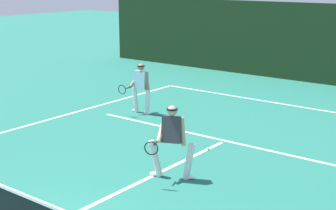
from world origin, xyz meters
The scene contains 6 objects.
court_line_baseline_far centered at (0.00, 11.07, 0.00)m, with size 10.43×0.10×0.01m, color white.
court_line_service centered at (0.00, 6.57, 0.00)m, with size 8.50×0.10×0.01m, color white.
court_line_centre centered at (0.00, 3.20, 0.00)m, with size 0.10×6.40×0.01m, color white.
player_near centered at (0.38, 3.75, 0.87)m, with size 1.00×0.98×1.58m.
player_far centered at (-3.50, 7.32, 0.86)m, with size 0.76×0.88×1.57m.
tennis_ball centered at (0.03, 5.71, 0.03)m, with size 0.07×0.07×0.07m, color #D1E033.
Camera 1 is at (6.42, -4.25, 4.18)m, focal length 54.12 mm.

